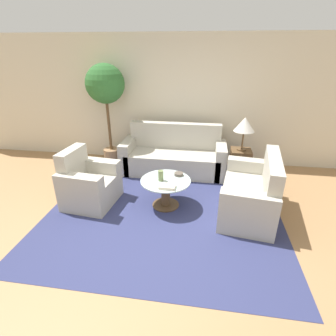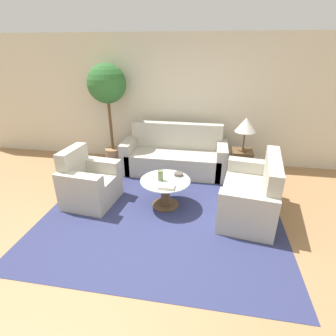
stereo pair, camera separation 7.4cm
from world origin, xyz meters
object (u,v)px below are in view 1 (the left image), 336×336
object	(u,v)px
sofa_main	(174,157)
book_stack	(167,187)
table_lamp	(245,125)
bowl	(179,174)
potted_plant	(106,90)
coffee_table	(166,189)
armchair	(88,185)
loveseat	(253,195)
vase	(161,176)

from	to	relation	value
sofa_main	book_stack	size ratio (longest dim) A/B	8.53
table_lamp	bowl	world-z (taller)	table_lamp
potted_plant	book_stack	size ratio (longest dim) A/B	8.59
bowl	coffee_table	bearing A→B (deg)	-133.18
armchair	coffee_table	distance (m)	1.26
loveseat	coffee_table	xyz separation A→B (m)	(-1.33, -0.01, -0.01)
loveseat	table_lamp	bearing A→B (deg)	-167.99
armchair	vase	size ratio (longest dim) A/B	5.44
loveseat	potted_plant	world-z (taller)	potted_plant
coffee_table	book_stack	distance (m)	0.31
table_lamp	book_stack	bearing A→B (deg)	-129.11
vase	book_stack	world-z (taller)	vase
loveseat	potted_plant	distance (m)	3.42
loveseat	potted_plant	bearing A→B (deg)	-110.80
table_lamp	vase	world-z (taller)	table_lamp
loveseat	vase	bearing A→B (deg)	-80.32
table_lamp	book_stack	size ratio (longest dim) A/B	2.58
loveseat	coffee_table	distance (m)	1.33
sofa_main	coffee_table	world-z (taller)	sofa_main
loveseat	vase	distance (m)	1.42
vase	armchair	bearing A→B (deg)	-177.40
coffee_table	loveseat	bearing A→B (deg)	0.60
loveseat	table_lamp	xyz separation A→B (m)	(-0.08, 1.21, 0.75)
vase	bowl	size ratio (longest dim) A/B	1.18
vase	bowl	distance (m)	0.34
armchair	vase	world-z (taller)	armchair
loveseat	vase	xyz separation A→B (m)	(-1.40, -0.04, 0.24)
armchair	bowl	distance (m)	1.47
vase	sofa_main	bearing A→B (deg)	88.90
book_stack	coffee_table	bearing A→B (deg)	105.91
coffee_table	vase	world-z (taller)	vase
table_lamp	bowl	distance (m)	1.59
table_lamp	sofa_main	bearing A→B (deg)	174.40
potted_plant	book_stack	bearing A→B (deg)	-49.95
table_lamp	potted_plant	bearing A→B (deg)	172.98
table_lamp	potted_plant	distance (m)	2.77
sofa_main	armchair	world-z (taller)	sofa_main
book_stack	table_lamp	bearing A→B (deg)	52.26
coffee_table	sofa_main	bearing A→B (deg)	91.87
loveseat	bowl	distance (m)	1.18
bowl	book_stack	bearing A→B (deg)	-105.20
bowl	armchair	bearing A→B (deg)	-169.35
potted_plant	sofa_main	bearing A→B (deg)	-8.32
sofa_main	bowl	size ratio (longest dim) A/B	14.46
vase	book_stack	bearing A→B (deg)	-58.75
armchair	book_stack	bearing A→B (deg)	-91.20
book_stack	armchair	bearing A→B (deg)	174.21
armchair	coffee_table	world-z (taller)	armchair
vase	coffee_table	bearing A→B (deg)	18.18
book_stack	potted_plant	bearing A→B (deg)	131.42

